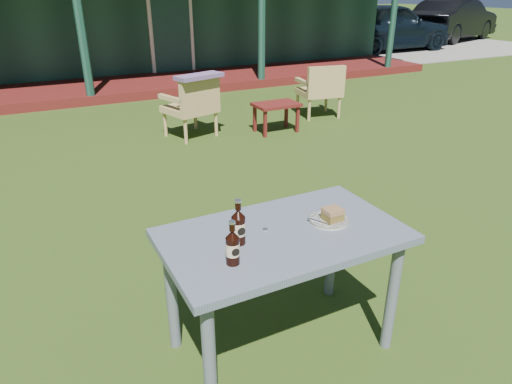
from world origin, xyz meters
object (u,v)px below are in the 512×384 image
cafe_table (283,250)px  armchair_left (193,104)px  plate (329,220)px  armchair_right (321,88)px  car_near (387,27)px  cola_bottle_far (233,247)px  side_table (276,107)px  cake_slice (333,214)px  car_far (454,20)px  cola_bottle_near (238,226)px

cafe_table → armchair_left: (0.92, 3.87, -0.17)m
plate → armchair_right: size_ratio=0.26×
car_near → armchair_left: 10.07m
armchair_left → cola_bottle_far: bearing=-107.4°
cola_bottle_far → side_table: 4.42m
cake_slice → armchair_right: cake_slice is taller
side_table → cafe_table: bearing=-119.1°
car_far → plate: (-13.13, -10.71, 0.01)m
car_far → car_near: bearing=88.0°
car_far → side_table: bearing=104.5°
armchair_right → cola_bottle_far: bearing=-129.0°
cafe_table → cola_bottle_near: cola_bottle_near is taller
armchair_right → side_table: 1.06m
car_far → cafe_table: car_far is taller
cake_slice → armchair_left: (0.64, 3.89, -0.32)m
cake_slice → cola_bottle_near: size_ratio=0.41×
armchair_left → plate: bearing=-99.5°
plate → side_table: (1.73, 3.60, -0.39)m
car_far → cafe_table: 17.15m
cake_slice → side_table: cake_slice is taller
armchair_left → car_near: bearing=34.4°
plate → side_table: bearing=64.3°
plate → cola_bottle_near: bearing=178.5°
cola_bottle_near → armchair_right: size_ratio=0.29×
cafe_table → cola_bottle_far: size_ratio=5.73×
car_far → side_table: (-11.40, -7.12, -0.38)m
cola_bottle_far → car_far: bearing=38.3°
car_near → armchair_left: car_near is taller
car_near → cake_slice: size_ratio=45.94×
car_near → cake_slice: (-8.94, -9.57, 0.05)m
armchair_left → side_table: armchair_left is taller
car_near → side_table: bearing=128.0°
car_far → armchair_right: 12.41m
cafe_table → armchair_left: armchair_left is taller
cafe_table → plate: plate is taller
car_far → cola_bottle_near: 17.34m
cake_slice → armchair_left: size_ratio=0.12×
plate → armchair_left: armchair_left is taller
plate → cola_bottle_near: (-0.51, 0.01, 0.08)m
car_near → cola_bottle_far: size_ratio=20.18×
car_near → armchair_left: bearing=122.9°
car_far → side_table: 13.45m
car_near → cola_bottle_near: (-9.46, -9.54, 0.09)m
car_far → plate: 16.95m
cola_bottle_near → armchair_left: 4.05m
car_near → side_table: car_near is taller
cola_bottle_far → armchair_right: cola_bottle_far is taller
car_far → cola_bottle_far: (-13.74, -10.84, 0.08)m
car_far → cola_bottle_near: (-13.64, -10.70, 0.09)m
cafe_table → cake_slice: (0.28, -0.02, 0.15)m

